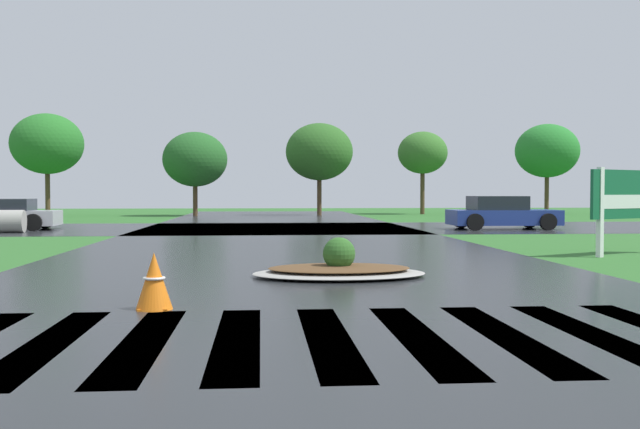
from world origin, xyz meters
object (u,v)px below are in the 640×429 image
median_island (339,269)px  car_white_sedan (502,214)px  traffic_cone (154,282)px  estate_billboard (630,198)px  car_silver_hatch (0,215)px

median_island → car_white_sedan: bearing=62.1°
car_white_sedan → traffic_cone: 21.27m
median_island → car_white_sedan: car_white_sedan is taller
median_island → car_white_sedan: (8.03, 15.15, 0.47)m
median_island → car_white_sedan: 17.16m
estate_billboard → median_island: (-7.12, -3.68, -1.17)m
traffic_cone → car_white_sedan: bearing=59.8°
median_island → car_white_sedan: size_ratio=0.72×
median_island → car_silver_hatch: bearing=124.9°
car_white_sedan → car_silver_hatch: (-19.27, 0.96, -0.04)m
car_white_sedan → car_silver_hatch: bearing=177.5°
estate_billboard → traffic_cone: (-9.77, -6.91, -0.96)m
estate_billboard → median_island: bearing=0.2°
estate_billboard → traffic_cone: size_ratio=3.40×
estate_billboard → car_silver_hatch: bearing=-61.2°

